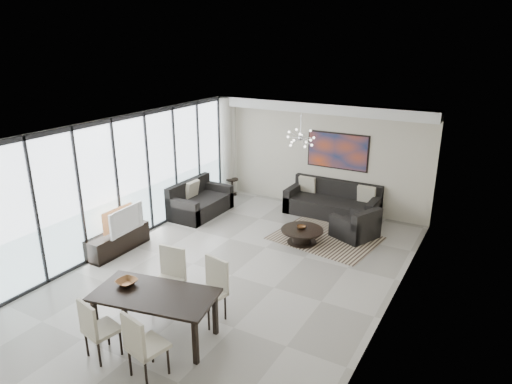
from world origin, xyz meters
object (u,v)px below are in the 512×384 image
Objects in this scene: tv_console at (118,241)px; television at (123,219)px; sofa_main at (333,204)px; dining_table at (155,298)px; coffee_table at (302,235)px.

television is at bearing 19.25° from tv_console.
sofa_main reaches higher than dining_table.
tv_console is at bearing 106.65° from television.
dining_table reaches higher than coffee_table.
coffee_table is 4.39m from dining_table.
coffee_table is at bearing -56.48° from television.
dining_table is at bearing -94.97° from sofa_main.
dining_table is at bearing -97.38° from coffee_table.
sofa_main is (-0.01, 2.00, 0.11)m from coffee_table.
television is at bearing -126.37° from sofa_main.
dining_table is at bearing -34.58° from tv_console.
sofa_main is 2.44× the size of television.
sofa_main reaches higher than tv_console.
sofa_main is 1.18× the size of dining_table.
television is at bearing -143.88° from coffee_table.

